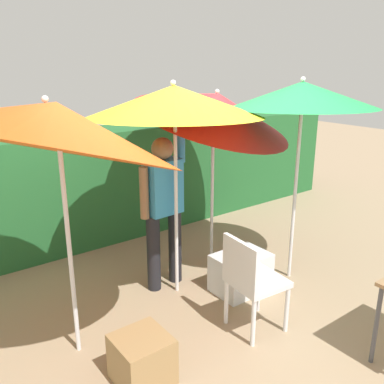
# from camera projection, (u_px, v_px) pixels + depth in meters

# --- Properties ---
(ground_plane) EXTENTS (24.00, 24.00, 0.00)m
(ground_plane) POSITION_uv_depth(u_px,v_px,m) (210.00, 305.00, 4.12)
(ground_plane) COLOR #9E8466
(hedge_row) EXTENTS (8.00, 0.70, 1.47)m
(hedge_row) POSITION_uv_depth(u_px,v_px,m) (106.00, 184.00, 5.60)
(hedge_row) COLOR #23602D
(hedge_row) RESTS_ON ground_plane
(umbrella_rainbow) EXTENTS (1.85, 1.79, 2.31)m
(umbrella_rainbow) POSITION_uv_depth(u_px,v_px,m) (215.00, 108.00, 4.55)
(umbrella_rainbow) COLOR silver
(umbrella_rainbow) RESTS_ON ground_plane
(umbrella_orange) EXTENTS (1.48, 1.49, 2.16)m
(umbrella_orange) POSITION_uv_depth(u_px,v_px,m) (302.00, 95.00, 4.10)
(umbrella_orange) COLOR silver
(umbrella_orange) RESTS_ON ground_plane
(umbrella_yellow) EXTENTS (1.68, 1.68, 2.15)m
(umbrella_yellow) POSITION_uv_depth(u_px,v_px,m) (174.00, 102.00, 3.81)
(umbrella_yellow) COLOR silver
(umbrella_yellow) RESTS_ON ground_plane
(umbrella_navy) EXTENTS (2.02, 1.96, 2.41)m
(umbrella_navy) POSITION_uv_depth(u_px,v_px,m) (53.00, 126.00, 2.96)
(umbrella_navy) COLOR silver
(umbrella_navy) RESTS_ON ground_plane
(person_vendor) EXTENTS (0.55, 0.24, 1.88)m
(person_vendor) POSITION_uv_depth(u_px,v_px,m) (164.00, 202.00, 4.24)
(person_vendor) COLOR black
(person_vendor) RESTS_ON ground_plane
(chair_plastic) EXTENTS (0.48, 0.48, 0.89)m
(chair_plastic) POSITION_uv_depth(u_px,v_px,m) (251.00, 278.00, 3.61)
(chair_plastic) COLOR silver
(chair_plastic) RESTS_ON ground_plane
(cooler_box) EXTENTS (0.57, 0.41, 0.40)m
(cooler_box) POSITION_uv_depth(u_px,v_px,m) (241.00, 272.00, 4.35)
(cooler_box) COLOR silver
(cooler_box) RESTS_ON ground_plane
(crate_cardboard) EXTENTS (0.39, 0.39, 0.37)m
(crate_cardboard) POSITION_uv_depth(u_px,v_px,m) (142.00, 359.00, 3.10)
(crate_cardboard) COLOR #9E7A4C
(crate_cardboard) RESTS_ON ground_plane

